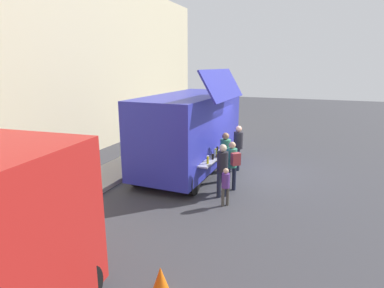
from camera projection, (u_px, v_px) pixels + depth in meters
The scene contains 10 objects.
ground_plane at pixel (249, 173), 12.26m from camera, with size 60.00×60.00×0.00m, color #38383D.
curb_strip at pixel (66, 197), 9.82m from camera, with size 28.00×1.60×0.15m, color #9E998E.
food_truck_main at pixel (190, 130), 12.15m from camera, with size 5.84×3.08×3.94m.
traffic_cone_orange at pixel (161, 280), 5.70m from camera, with size 0.36×0.36×0.55m, color orange.
trash_bin at pixel (179, 134), 17.12m from camera, with size 0.60×0.60×0.86m, color #2E5E38.
customer_front_ordering at pixel (225, 153), 11.08m from camera, with size 0.56×0.45×1.79m.
customer_mid_with_backpack at pixel (232, 161), 10.24m from camera, with size 0.52×0.51×1.67m.
customer_rear_waiting at pixel (222, 166), 9.77m from camera, with size 0.35×0.35×1.72m.
customer_extra_browsing at pixel (238, 144), 12.37m from camera, with size 0.36×0.36×1.78m.
child_near_queue at pixel (226, 184), 9.21m from camera, with size 0.24×0.24×1.17m.
Camera 1 is at (-11.65, -2.09, 4.07)m, focal length 29.38 mm.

